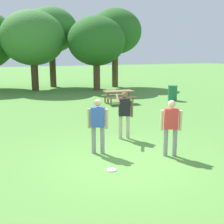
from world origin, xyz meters
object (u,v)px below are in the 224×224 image
tree_far_right (33,38)px  tree_back_right (115,32)px  person_thrower (171,124)px  person_bystander (124,112)px  frisbee (111,170)px  tree_slender_mid (51,30)px  tree_back_left (96,41)px  trash_can_beside_table (173,93)px  picnic_table_near (119,94)px  person_catcher (98,123)px

tree_far_right → tree_back_right: 6.91m
person_thrower → tree_back_right: size_ratio=0.25×
person_bystander → frisbee: bearing=-124.0°
frisbee → tree_slender_mid: tree_slender_mid is taller
person_bystander → tree_back_right: tree_back_right is taller
tree_back_right → tree_back_left: bearing=-147.2°
tree_back_right → trash_can_beside_table: bearing=-89.5°
tree_far_right → picnic_table_near: bearing=-68.0°
tree_far_right → tree_slender_mid: (1.91, 1.93, 0.78)m
tree_back_left → person_catcher: bearing=-111.8°
picnic_table_near → tree_slender_mid: (-1.43, 10.21, 4.28)m
frisbee → tree_back_left: bearing=69.4°
person_bystander → trash_can_beside_table: (6.55, 6.06, -0.48)m
trash_can_beside_table → tree_back_right: 9.29m
person_bystander → frisbee: person_bystander is taller
tree_slender_mid → tree_back_right: 5.48m
picnic_table_near → trash_can_beside_table: size_ratio=1.93×
frisbee → tree_far_right: 17.55m
person_catcher → picnic_table_near: size_ratio=0.89×
trash_can_beside_table → tree_far_right: (-6.95, 8.66, 3.58)m
picnic_table_near → tree_back_right: tree_back_right is taller
picnic_table_near → trash_can_beside_table: bearing=-6.1°
person_bystander → tree_slender_mid: (1.52, 16.66, 3.88)m
person_catcher → frisbee: 1.62m
frisbee → person_catcher: bearing=82.6°
person_bystander → trash_can_beside_table: size_ratio=1.71×
tree_slender_mid → tree_back_left: 4.75m
person_thrower → frisbee: 2.19m
tree_slender_mid → trash_can_beside_table: bearing=-64.6°
tree_far_right → tree_slender_mid: 2.83m
person_catcher → trash_can_beside_table: size_ratio=1.71×
frisbee → tree_slender_mid: size_ratio=0.04×
frisbee → tree_far_right: (1.16, 17.04, 4.05)m
person_catcher → tree_back_left: tree_back_left is taller
tree_far_right → tree_back_right: bearing=-3.3°
trash_can_beside_table → person_catcher: bearing=-138.3°
person_thrower → person_catcher: size_ratio=1.00×
person_catcher → tree_far_right: 16.06m
tree_far_right → tree_slender_mid: tree_slender_mid is taller
frisbee → picnic_table_near: size_ratio=0.13×
person_thrower → tree_slender_mid: size_ratio=0.24×
person_catcher → person_bystander: same height
tree_back_right → tree_slender_mid: bearing=154.9°
tree_far_right → tree_slender_mid: size_ratio=0.91×
frisbee → tree_far_right: size_ratio=0.04×
tree_far_right → person_catcher: bearing=-93.6°
tree_slender_mid → tree_back_right: tree_slender_mid is taller
person_catcher → picnic_table_near: (4.34, 7.45, -0.38)m
picnic_table_near → trash_can_beside_table: trash_can_beside_table is taller
tree_back_right → frisbee: bearing=-115.8°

